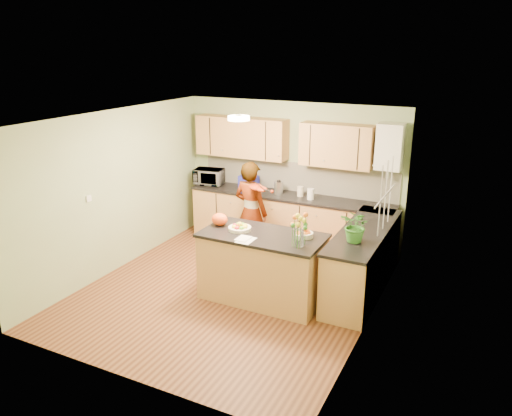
% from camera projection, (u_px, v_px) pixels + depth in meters
% --- Properties ---
extents(floor, '(4.50, 4.50, 0.00)m').
position_uv_depth(floor, '(231.00, 290.00, 7.26)').
color(floor, '#502917').
rests_on(floor, ground).
extents(ceiling, '(4.00, 4.50, 0.02)m').
position_uv_depth(ceiling, '(228.00, 118.00, 6.49)').
color(ceiling, silver).
rests_on(ceiling, wall_back).
extents(wall_back, '(4.00, 0.02, 2.50)m').
position_uv_depth(wall_back, '(292.00, 173.00, 8.79)').
color(wall_back, '#91A173').
rests_on(wall_back, floor).
extents(wall_front, '(4.00, 0.02, 2.50)m').
position_uv_depth(wall_front, '(119.00, 273.00, 4.96)').
color(wall_front, '#91A173').
rests_on(wall_front, floor).
extents(wall_left, '(0.02, 4.50, 2.50)m').
position_uv_depth(wall_left, '(117.00, 191.00, 7.71)').
color(wall_left, '#91A173').
rests_on(wall_left, floor).
extents(wall_right, '(0.02, 4.50, 2.50)m').
position_uv_depth(wall_right, '(374.00, 232.00, 6.03)').
color(wall_right, '#91A173').
rests_on(wall_right, floor).
extents(back_counter, '(3.64, 0.62, 0.94)m').
position_uv_depth(back_counter, '(289.00, 221.00, 8.74)').
color(back_counter, '#B27E47').
rests_on(back_counter, floor).
extents(right_counter, '(0.62, 2.24, 0.94)m').
position_uv_depth(right_counter, '(363.00, 260.00, 7.13)').
color(right_counter, '#B27E47').
rests_on(right_counter, floor).
extents(splashback, '(3.60, 0.02, 0.52)m').
position_uv_depth(splashback, '(296.00, 177.00, 8.75)').
color(splashback, '#ECE6CD').
rests_on(splashback, back_counter).
extents(upper_cabinets, '(3.20, 0.34, 0.70)m').
position_uv_depth(upper_cabinets, '(279.00, 140.00, 8.53)').
color(upper_cabinets, '#B27E47').
rests_on(upper_cabinets, wall_back).
extents(boiler, '(0.40, 0.30, 0.86)m').
position_uv_depth(boiler, '(390.00, 147.00, 7.74)').
color(boiler, white).
rests_on(boiler, wall_back).
extents(window_right, '(0.01, 1.30, 1.05)m').
position_uv_depth(window_right, '(386.00, 195.00, 6.46)').
color(window_right, white).
rests_on(window_right, wall_right).
extents(light_switch, '(0.02, 0.09, 0.09)m').
position_uv_depth(light_switch, '(89.00, 198.00, 7.18)').
color(light_switch, white).
rests_on(light_switch, wall_left).
extents(ceiling_lamp, '(0.30, 0.30, 0.07)m').
position_uv_depth(ceiling_lamp, '(239.00, 118.00, 6.75)').
color(ceiling_lamp, '#FFEABF').
rests_on(ceiling_lamp, ceiling).
extents(peninsula_island, '(1.69, 0.86, 0.97)m').
position_uv_depth(peninsula_island, '(262.00, 267.00, 6.90)').
color(peninsula_island, '#B27E47').
rests_on(peninsula_island, floor).
extents(fruit_dish, '(0.32, 0.32, 0.11)m').
position_uv_depth(fruit_dish, '(240.00, 227.00, 6.88)').
color(fruit_dish, beige).
rests_on(fruit_dish, peninsula_island).
extents(orange_bowl, '(0.23, 0.23, 0.13)m').
position_uv_depth(orange_bowl, '(305.00, 233.00, 6.63)').
color(orange_bowl, beige).
rests_on(orange_bowl, peninsula_island).
extents(flower_vase, '(0.27, 0.27, 0.50)m').
position_uv_depth(flower_vase, '(300.00, 222.00, 6.24)').
color(flower_vase, silver).
rests_on(flower_vase, peninsula_island).
extents(orange_bag, '(0.26, 0.24, 0.18)m').
position_uv_depth(orange_bag, '(220.00, 219.00, 7.06)').
color(orange_bag, '#F64B14').
rests_on(orange_bag, peninsula_island).
extents(papers, '(0.20, 0.27, 0.01)m').
position_uv_depth(papers, '(246.00, 240.00, 6.53)').
color(papers, white).
rests_on(papers, peninsula_island).
extents(violinist, '(0.68, 0.51, 1.68)m').
position_uv_depth(violinist, '(251.00, 212.00, 8.04)').
color(violinist, tan).
rests_on(violinist, floor).
extents(violin, '(0.70, 0.61, 0.18)m').
position_uv_depth(violin, '(256.00, 187.00, 7.61)').
color(violin, '#571505').
rests_on(violin, violinist).
extents(microwave, '(0.57, 0.44, 0.29)m').
position_uv_depth(microwave, '(209.00, 177.00, 9.23)').
color(microwave, white).
rests_on(microwave, back_counter).
extents(blue_box, '(0.33, 0.26, 0.25)m').
position_uv_depth(blue_box, '(249.00, 183.00, 8.89)').
color(blue_box, '#212499').
rests_on(blue_box, back_counter).
extents(kettle, '(0.15, 0.15, 0.29)m').
position_uv_depth(kettle, '(279.00, 187.00, 8.65)').
color(kettle, silver).
rests_on(kettle, back_counter).
extents(jar_cream, '(0.12, 0.12, 0.17)m').
position_uv_depth(jar_cream, '(300.00, 191.00, 8.51)').
color(jar_cream, beige).
rests_on(jar_cream, back_counter).
extents(jar_white, '(0.16, 0.16, 0.18)m').
position_uv_depth(jar_white, '(311.00, 194.00, 8.33)').
color(jar_white, white).
rests_on(jar_white, back_counter).
extents(potted_plant, '(0.48, 0.44, 0.45)m').
position_uv_depth(potted_plant, '(357.00, 226.00, 6.48)').
color(potted_plant, '#347727').
rests_on(potted_plant, right_counter).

